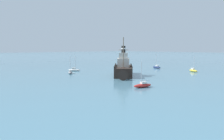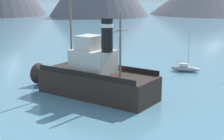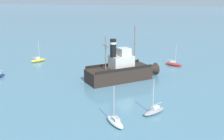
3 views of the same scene
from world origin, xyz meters
name	(u,v)px [view 2 (image 2 of 3)]	position (x,y,z in m)	size (l,w,h in m)	color
ground_plane	(93,96)	(0.00, 0.00, 0.00)	(600.00, 600.00, 0.00)	teal
old_tugboat	(92,77)	(-0.02, 0.30, 1.83)	(12.40, 12.73, 9.90)	#2D231E
sailboat_grey	(185,68)	(13.37, 8.13, 0.43)	(3.79, 2.99, 4.90)	gray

